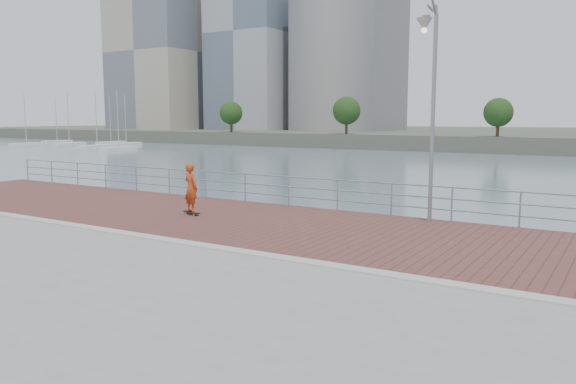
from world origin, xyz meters
The scene contains 10 objects.
water centered at (0.00, 0.00, -2.00)m, with size 400.00×400.00×0.00m, color slate.
seawall centered at (0.00, -5.00, -1.00)m, with size 40.00×24.00×2.00m, color gray.
brick_lane centered at (0.00, 3.60, 0.01)m, with size 40.00×6.80×0.02m, color brown.
curb centered at (0.00, 0.00, 0.03)m, with size 40.00×0.40×0.06m, color #B7B5AD.
guardrail centered at (0.00, 7.00, 0.69)m, with size 39.06×0.06×1.13m.
street_lamp centered at (2.52, 6.02, 4.63)m, with size 0.47×1.38×6.51m.
skateboard centered at (-4.80, 3.45, 0.09)m, with size 0.80×0.40×0.09m.
skateboarder centered at (-4.80, 3.45, 0.94)m, with size 0.61×0.40×1.67m, color #B54018.
shoreline_trees centered at (-7.40, 77.00, 4.38)m, with size 109.55×5.00×6.66m.
marina centered at (-79.81, 58.27, -1.56)m, with size 32.30×19.51×9.65m.
Camera 1 is at (8.04, -10.86, 3.31)m, focal length 35.00 mm.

